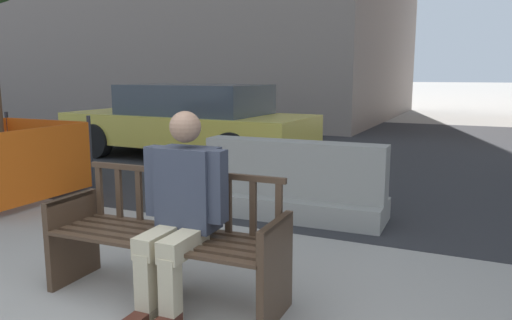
% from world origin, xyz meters
% --- Properties ---
extents(street_asphalt, '(120.00, 12.00, 0.01)m').
position_xyz_m(street_asphalt, '(0.00, 8.70, 0.00)').
color(street_asphalt, '#28282B').
rests_on(street_asphalt, ground).
extents(street_bench, '(1.70, 0.58, 0.88)m').
position_xyz_m(street_bench, '(-0.01, 1.01, 0.40)').
color(street_bench, '#473323').
rests_on(street_bench, ground).
extents(seated_person, '(0.58, 0.73, 1.31)m').
position_xyz_m(seated_person, '(0.14, 0.95, 0.69)').
color(seated_person, '#383D4C').
rests_on(seated_person, ground).
extents(jersey_barrier_centre, '(2.02, 0.74, 0.84)m').
position_xyz_m(jersey_barrier_centre, '(0.07, 3.27, 0.34)').
color(jersey_barrier_centre, gray).
rests_on(jersey_barrier_centre, ground).
extents(car_taxi_near, '(4.79, 2.09, 1.36)m').
position_xyz_m(car_taxi_near, '(-3.11, 6.20, 0.69)').
color(car_taxi_near, '#DBC64C').
rests_on(car_taxi_near, ground).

